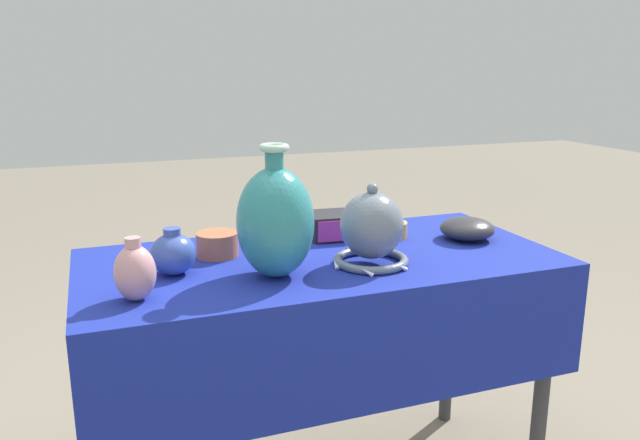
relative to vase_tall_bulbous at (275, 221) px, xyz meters
The scene contains 9 objects.
display_table 0.29m from the vase_tall_bulbous, 30.89° to the left, with size 1.28×0.62×0.77m.
vase_tall_bulbous is the anchor object (origin of this frame).
vase_dome_bell 0.26m from the vase_tall_bulbous, ahead, with size 0.21×0.20×0.22m.
mosaic_tile_box 0.40m from the vase_tall_bulbous, 47.44° to the left, with size 0.15×0.15×0.07m.
jar_round_rose 0.35m from the vase_tall_bulbous, behind, with size 0.09×0.09×0.14m.
pot_squat_ochre 0.49m from the vase_tall_bulbous, 28.15° to the left, with size 0.11×0.11×0.05m, color gold.
bowl_shallow_charcoal 0.65m from the vase_tall_bulbous, 11.01° to the left, with size 0.16×0.16×0.07m, color #2D2D33.
jar_round_cobalt 0.27m from the vase_tall_bulbous, 156.59° to the left, with size 0.11×0.11×0.12m.
pot_squat_terracotta 0.26m from the vase_tall_bulbous, 115.73° to the left, with size 0.11×0.11×0.07m, color #BC6642.
Camera 1 is at (-0.57, -1.53, 1.28)m, focal length 35.00 mm.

